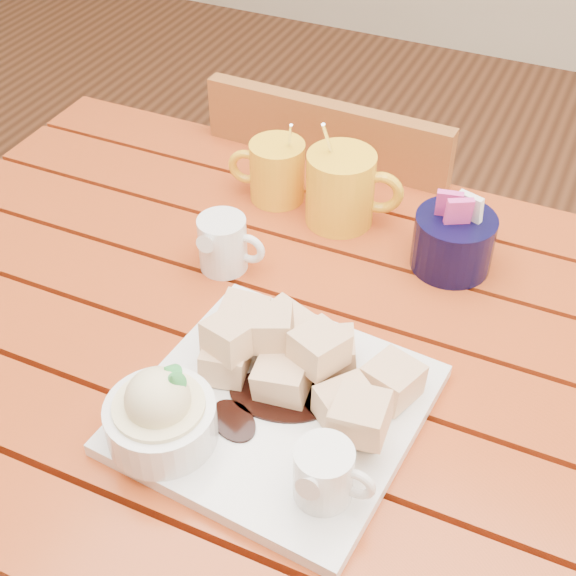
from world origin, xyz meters
The scene contains 7 objects.
table centered at (0.00, 0.00, 0.64)m, with size 1.20×0.79×0.75m.
dessert_plate centered at (0.01, -0.14, 0.79)m, with size 0.31×0.31×0.12m.
coffee_mug_left centered at (-0.15, 0.26, 0.80)m, with size 0.11×0.08×0.13m.
coffee_mug_right centered at (-0.04, 0.24, 0.81)m, with size 0.14×0.10×0.16m.
cream_pitcher centered at (-0.15, 0.08, 0.79)m, with size 0.09×0.08×0.08m.
sugar_caddy centered at (0.12, 0.21, 0.79)m, with size 0.11×0.11×0.12m.
chair_far centered at (-0.12, 0.48, 0.48)m, with size 0.41×0.41×0.85m.
Camera 1 is at (0.27, -0.63, 1.43)m, focal length 50.00 mm.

